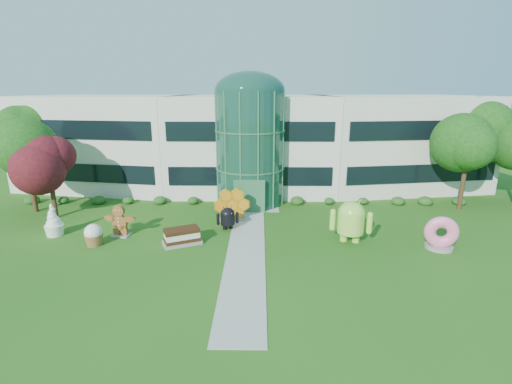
# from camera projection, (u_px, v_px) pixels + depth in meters

# --- Properties ---
(ground) EXTENTS (140.00, 140.00, 0.00)m
(ground) POSITION_uv_depth(u_px,v_px,m) (245.00, 260.00, 22.40)
(ground) COLOR #215114
(ground) RESTS_ON ground
(building) EXTENTS (46.00, 15.00, 9.30)m
(building) POSITION_uv_depth(u_px,v_px,m) (252.00, 142.00, 38.47)
(building) COLOR beige
(building) RESTS_ON ground
(atrium) EXTENTS (6.00, 6.00, 9.80)m
(atrium) POSITION_uv_depth(u_px,v_px,m) (250.00, 149.00, 32.63)
(atrium) COLOR #194738
(atrium) RESTS_ON ground
(walkway) EXTENTS (2.40, 20.00, 0.04)m
(walkway) POSITION_uv_depth(u_px,v_px,m) (246.00, 246.00, 24.32)
(walkway) COLOR #9E9E93
(walkway) RESTS_ON ground
(tree_red) EXTENTS (4.00, 4.00, 6.00)m
(tree_red) POSITION_uv_depth(u_px,v_px,m) (51.00, 181.00, 28.97)
(tree_red) COLOR #3F0C14
(tree_red) RESTS_ON ground
(trees_backdrop) EXTENTS (52.00, 8.00, 8.40)m
(trees_backdrop) POSITION_uv_depth(u_px,v_px,m) (250.00, 154.00, 33.78)
(trees_backdrop) COLOR #124010
(trees_backdrop) RESTS_ON ground
(android_green) EXTENTS (3.30, 2.61, 3.29)m
(android_green) POSITION_uv_depth(u_px,v_px,m) (351.00, 218.00, 24.71)
(android_green) COLOR #9AD745
(android_green) RESTS_ON ground
(android_black) EXTENTS (1.94, 1.54, 1.93)m
(android_black) POSITION_uv_depth(u_px,v_px,m) (228.00, 217.00, 27.08)
(android_black) COLOR black
(android_black) RESTS_ON ground
(donut) EXTENTS (2.32, 1.49, 2.23)m
(donut) POSITION_uv_depth(u_px,v_px,m) (441.00, 232.00, 23.77)
(donut) COLOR #DB538C
(donut) RESTS_ON ground
(gingerbread) EXTENTS (2.61, 1.33, 2.30)m
(gingerbread) POSITION_uv_depth(u_px,v_px,m) (120.00, 220.00, 25.78)
(gingerbread) COLOR brown
(gingerbread) RESTS_ON ground
(ice_cream_sandwich) EXTENTS (2.78, 2.16, 1.11)m
(ice_cream_sandwich) POSITION_uv_depth(u_px,v_px,m) (182.00, 236.00, 24.57)
(ice_cream_sandwich) COLOR black
(ice_cream_sandwich) RESTS_ON ground
(honeycomb) EXTENTS (3.11, 1.77, 2.31)m
(honeycomb) POSITION_uv_depth(u_px,v_px,m) (232.00, 206.00, 28.88)
(honeycomb) COLOR orange
(honeycomb) RESTS_ON ground
(froyo) EXTENTS (1.70, 1.70, 2.35)m
(froyo) POSITION_uv_depth(u_px,v_px,m) (53.00, 220.00, 25.88)
(froyo) COLOR white
(froyo) RESTS_ON ground
(cupcake) EXTENTS (1.48, 1.48, 1.48)m
(cupcake) POSITION_uv_depth(u_px,v_px,m) (94.00, 235.00, 24.35)
(cupcake) COLOR white
(cupcake) RESTS_ON ground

